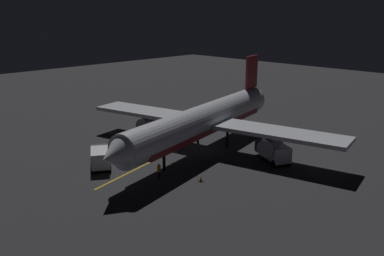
{
  "coord_description": "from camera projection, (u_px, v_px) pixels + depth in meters",
  "views": [
    {
      "loc": [
        -36.68,
        39.27,
        18.07
      ],
      "look_at": [
        0.0,
        2.0,
        3.5
      ],
      "focal_mm": 39.63,
      "sensor_mm": 36.0,
      "label": 1
    }
  ],
  "objects": [
    {
      "name": "ground_plane",
      "position": [
        202.0,
        151.0,
        56.62
      ],
      "size": [
        180.0,
        180.0,
        0.2
      ],
      "primitive_type": "cube",
      "color": "#2F2F31"
    },
    {
      "name": "traffic_cone_under_wing",
      "position": [
        201.0,
        179.0,
        46.26
      ],
      "size": [
        0.5,
        0.5,
        0.55
      ],
      "color": "#EA590F",
      "rests_on": "ground_plane"
    },
    {
      "name": "apron_guide_stripe",
      "position": [
        168.0,
        153.0,
        55.48
      ],
      "size": [
        6.68,
        26.76,
        0.01
      ],
      "primitive_type": "cube",
      "rotation": [
        0.0,
        0.0,
        0.24
      ],
      "color": "gold",
      "rests_on": "ground_plane"
    },
    {
      "name": "traffic_cone_far",
      "position": [
        172.0,
        164.0,
        50.8
      ],
      "size": [
        0.5,
        0.5,
        0.55
      ],
      "color": "#EA590F",
      "rests_on": "ground_plane"
    },
    {
      "name": "ground_crew_worker",
      "position": [
        159.0,
        171.0,
        46.88
      ],
      "size": [
        0.4,
        0.4,
        1.74
      ],
      "color": "black",
      "rests_on": "ground_plane"
    },
    {
      "name": "airliner",
      "position": [
        205.0,
        120.0,
        56.01
      ],
      "size": [
        37.14,
        38.26,
        11.29
      ],
      "color": "silver",
      "rests_on": "ground_plane"
    },
    {
      "name": "baggage_truck",
      "position": [
        100.0,
        157.0,
        50.35
      ],
      "size": [
        5.81,
        4.75,
        2.3
      ],
      "color": "silver",
      "rests_on": "ground_plane"
    },
    {
      "name": "traffic_cone_near_right",
      "position": [
        147.0,
        150.0,
        55.95
      ],
      "size": [
        0.5,
        0.5,
        0.55
      ],
      "color": "#EA590F",
      "rests_on": "ground_plane"
    },
    {
      "name": "catering_truck",
      "position": [
        273.0,
        152.0,
        52.3
      ],
      "size": [
        6.12,
        4.53,
        2.33
      ],
      "color": "silver",
      "rests_on": "ground_plane"
    },
    {
      "name": "traffic_cone_near_left",
      "position": [
        105.0,
        161.0,
        51.96
      ],
      "size": [
        0.5,
        0.5,
        0.55
      ],
      "color": "#EA590F",
      "rests_on": "ground_plane"
    }
  ]
}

